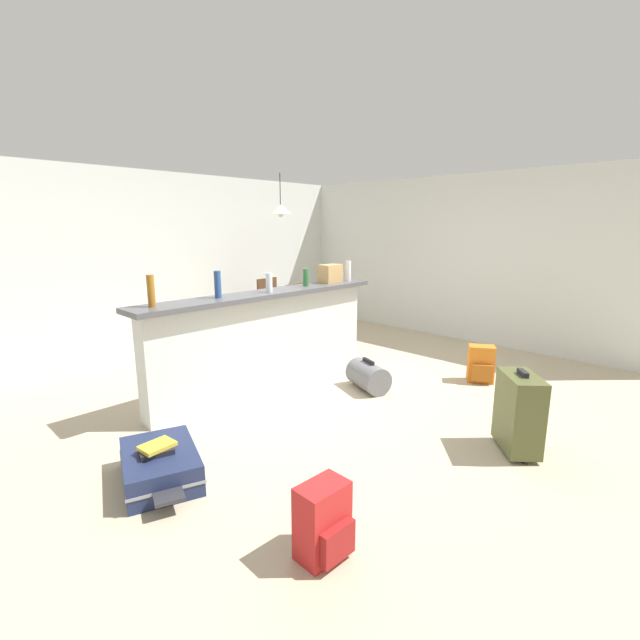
{
  "coord_description": "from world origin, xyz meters",
  "views": [
    {
      "loc": [
        -3.35,
        -3.09,
        1.75
      ],
      "look_at": [
        0.19,
        0.32,
        0.69
      ],
      "focal_mm": 24.72,
      "sensor_mm": 36.0,
      "label": 1
    }
  ],
  "objects_px": {
    "dining_chair_far_side": "(263,303)",
    "dining_table": "(281,299)",
    "suitcase_upright_olive": "(519,412)",
    "backpack_red": "(323,522)",
    "backpack_orange": "(481,365)",
    "dining_chair_near_partition": "(301,313)",
    "bottle_amber": "(151,291)",
    "bottle_white": "(348,271)",
    "bottle_green": "(306,277)",
    "bottle_blue": "(218,284)",
    "bottle_clear": "(269,283)",
    "grocery_bag": "(330,274)",
    "book_stack": "(157,449)",
    "pendant_lamp": "(280,209)",
    "suitcase_flat_navy": "(160,466)",
    "duffel_bag_grey": "(368,376)"
  },
  "relations": [
    {
      "from": "bottle_amber",
      "to": "grocery_bag",
      "type": "height_order",
      "value": "bottle_amber"
    },
    {
      "from": "bottle_amber",
      "to": "book_stack",
      "type": "xyz_separation_m",
      "value": [
        -0.47,
        -0.9,
        -0.95
      ]
    },
    {
      "from": "dining_chair_far_side",
      "to": "pendant_lamp",
      "type": "xyz_separation_m",
      "value": [
        0.01,
        -0.46,
        1.47
      ]
    },
    {
      "from": "bottle_blue",
      "to": "bottle_clear",
      "type": "relative_size",
      "value": 1.3
    },
    {
      "from": "bottle_green",
      "to": "backpack_orange",
      "type": "distance_m",
      "value": 2.23
    },
    {
      "from": "bottle_clear",
      "to": "backpack_orange",
      "type": "xyz_separation_m",
      "value": [
        1.79,
        -1.55,
        -0.96
      ]
    },
    {
      "from": "bottle_white",
      "to": "backpack_red",
      "type": "distance_m",
      "value": 3.61
    },
    {
      "from": "bottle_green",
      "to": "suitcase_upright_olive",
      "type": "distance_m",
      "value": 2.66
    },
    {
      "from": "backpack_orange",
      "to": "book_stack",
      "type": "bearing_deg",
      "value": 168.31
    },
    {
      "from": "pendant_lamp",
      "to": "backpack_orange",
      "type": "bearing_deg",
      "value": -84.76
    },
    {
      "from": "bottle_clear",
      "to": "book_stack",
      "type": "height_order",
      "value": "bottle_clear"
    },
    {
      "from": "backpack_orange",
      "to": "bottle_amber",
      "type": "bearing_deg",
      "value": 151.76
    },
    {
      "from": "suitcase_upright_olive",
      "to": "bottle_blue",
      "type": "bearing_deg",
      "value": 112.18
    },
    {
      "from": "suitcase_upright_olive",
      "to": "backpack_orange",
      "type": "distance_m",
      "value": 1.62
    },
    {
      "from": "bottle_green",
      "to": "dining_table",
      "type": "xyz_separation_m",
      "value": [
        0.83,
        1.41,
        -0.52
      ]
    },
    {
      "from": "backpack_orange",
      "to": "dining_chair_near_partition",
      "type": "bearing_deg",
      "value": 99.58
    },
    {
      "from": "backpack_red",
      "to": "bottle_amber",
      "type": "bearing_deg",
      "value": 85.37
    },
    {
      "from": "pendant_lamp",
      "to": "backpack_red",
      "type": "relative_size",
      "value": 1.5
    },
    {
      "from": "dining_table",
      "to": "backpack_orange",
      "type": "xyz_separation_m",
      "value": [
        0.36,
        -3.04,
        -0.44
      ]
    },
    {
      "from": "suitcase_flat_navy",
      "to": "book_stack",
      "type": "relative_size",
      "value": 3.48
    },
    {
      "from": "suitcase_upright_olive",
      "to": "backpack_red",
      "type": "bearing_deg",
      "value": 170.4
    },
    {
      "from": "bottle_blue",
      "to": "suitcase_upright_olive",
      "type": "relative_size",
      "value": 0.39
    },
    {
      "from": "bottle_white",
      "to": "backpack_orange",
      "type": "relative_size",
      "value": 0.6
    },
    {
      "from": "backpack_red",
      "to": "duffel_bag_grey",
      "type": "height_order",
      "value": "backpack_red"
    },
    {
      "from": "bottle_blue",
      "to": "suitcase_flat_navy",
      "type": "bearing_deg",
      "value": -141.29
    },
    {
      "from": "grocery_bag",
      "to": "backpack_orange",
      "type": "relative_size",
      "value": 0.62
    },
    {
      "from": "grocery_bag",
      "to": "suitcase_upright_olive",
      "type": "height_order",
      "value": "grocery_bag"
    },
    {
      "from": "duffel_bag_grey",
      "to": "backpack_orange",
      "type": "relative_size",
      "value": 1.32
    },
    {
      "from": "suitcase_flat_navy",
      "to": "duffel_bag_grey",
      "type": "xyz_separation_m",
      "value": [
        2.39,
        0.03,
        0.04
      ]
    },
    {
      "from": "bottle_green",
      "to": "backpack_orange",
      "type": "relative_size",
      "value": 0.48
    },
    {
      "from": "bottle_white",
      "to": "suitcase_flat_navy",
      "type": "xyz_separation_m",
      "value": [
        -2.99,
        -0.84,
        -1.08
      ]
    },
    {
      "from": "bottle_amber",
      "to": "suitcase_upright_olive",
      "type": "height_order",
      "value": "bottle_amber"
    },
    {
      "from": "dining_chair_far_side",
      "to": "dining_table",
      "type": "bearing_deg",
      "value": -97.2
    },
    {
      "from": "bottle_blue",
      "to": "suitcase_upright_olive",
      "type": "height_order",
      "value": "bottle_blue"
    },
    {
      "from": "grocery_bag",
      "to": "dining_table",
      "type": "bearing_deg",
      "value": 73.9
    },
    {
      "from": "dining_chair_far_side",
      "to": "bottle_clear",
      "type": "bearing_deg",
      "value": -126.99
    },
    {
      "from": "bottle_amber",
      "to": "dining_table",
      "type": "height_order",
      "value": "bottle_amber"
    },
    {
      "from": "bottle_white",
      "to": "dining_chair_far_side",
      "type": "distance_m",
      "value": 2.09
    },
    {
      "from": "bottle_green",
      "to": "book_stack",
      "type": "xyz_separation_m",
      "value": [
        -2.31,
        -0.9,
        -0.91
      ]
    },
    {
      "from": "bottle_blue",
      "to": "bottle_white",
      "type": "bearing_deg",
      "value": -1.53
    },
    {
      "from": "pendant_lamp",
      "to": "suitcase_flat_navy",
      "type": "distance_m",
      "value": 4.39
    },
    {
      "from": "bottle_white",
      "to": "dining_chair_far_side",
      "type": "relative_size",
      "value": 0.27
    },
    {
      "from": "dining_chair_near_partition",
      "to": "pendant_lamp",
      "type": "bearing_deg",
      "value": 75.7
    },
    {
      "from": "dining_table",
      "to": "pendant_lamp",
      "type": "distance_m",
      "value": 1.34
    },
    {
      "from": "duffel_bag_grey",
      "to": "book_stack",
      "type": "bearing_deg",
      "value": -178.9
    },
    {
      "from": "bottle_amber",
      "to": "bottle_green",
      "type": "distance_m",
      "value": 1.84
    },
    {
      "from": "dining_chair_far_side",
      "to": "backpack_red",
      "type": "xyz_separation_m",
      "value": [
        -2.92,
        -4.12,
        -0.31
      ]
    },
    {
      "from": "bottle_clear",
      "to": "suitcase_flat_navy",
      "type": "relative_size",
      "value": 0.23
    },
    {
      "from": "duffel_bag_grey",
      "to": "suitcase_upright_olive",
      "type": "height_order",
      "value": "suitcase_upright_olive"
    },
    {
      "from": "dining_chair_far_side",
      "to": "dining_chair_near_partition",
      "type": "bearing_deg",
      "value": -97.46
    }
  ]
}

